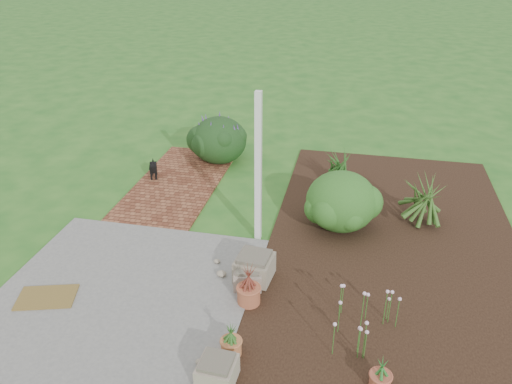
% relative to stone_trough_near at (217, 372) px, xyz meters
% --- Properties ---
extents(ground, '(80.00, 80.00, 0.00)m').
position_rel_stone_trough_near_xyz_m(ground, '(-0.48, 2.96, -0.18)').
color(ground, '#215D1D').
rests_on(ground, ground).
extents(concrete_patio, '(3.50, 3.50, 0.04)m').
position_rel_stone_trough_near_xyz_m(concrete_patio, '(-1.73, 1.21, -0.16)').
color(concrete_patio, slate).
rests_on(concrete_patio, ground).
extents(brick_path, '(1.60, 3.50, 0.04)m').
position_rel_stone_trough_near_xyz_m(brick_path, '(-2.18, 4.71, -0.16)').
color(brick_path, '#5D2E1D').
rests_on(brick_path, ground).
extents(garden_bed, '(4.00, 7.00, 0.03)m').
position_rel_stone_trough_near_xyz_m(garden_bed, '(2.02, 3.46, -0.16)').
color(garden_bed, black).
rests_on(garden_bed, ground).
extents(veranda_post, '(0.10, 0.10, 2.50)m').
position_rel_stone_trough_near_xyz_m(veranda_post, '(-0.18, 3.06, 1.07)').
color(veranda_post, white).
rests_on(veranda_post, ground).
extents(stone_trough_near, '(0.43, 0.43, 0.27)m').
position_rel_stone_trough_near_xyz_m(stone_trough_near, '(0.00, 0.00, 0.00)').
color(stone_trough_near, gray).
rests_on(stone_trough_near, concrete_patio).
extents(stone_trough_mid, '(0.45, 0.45, 0.26)m').
position_rel_stone_trough_near_xyz_m(stone_trough_mid, '(-0.05, 1.76, -0.01)').
color(stone_trough_mid, '#7A6A5C').
rests_on(stone_trough_mid, concrete_patio).
extents(stone_trough_far, '(0.56, 0.56, 0.34)m').
position_rel_stone_trough_near_xyz_m(stone_trough_far, '(0.00, 1.95, 0.03)').
color(stone_trough_far, gray).
rests_on(stone_trough_far, concrete_patio).
extents(coir_doormat, '(0.89, 0.70, 0.02)m').
position_rel_stone_trough_near_xyz_m(coir_doormat, '(-2.71, 0.89, -0.13)').
color(coir_doormat, brown).
rests_on(coir_doormat, concrete_patio).
extents(black_dog, '(0.25, 0.44, 0.40)m').
position_rel_stone_trough_near_xyz_m(black_dog, '(-2.73, 4.76, 0.10)').
color(black_dog, black).
rests_on(black_dog, brick_path).
extents(cream_ceramic_urn, '(0.30, 0.30, 0.37)m').
position_rel_stone_trough_near_xyz_m(cream_ceramic_urn, '(-1.88, 6.40, 0.05)').
color(cream_ceramic_urn, beige).
rests_on(cream_ceramic_urn, brick_path).
extents(evergreen_shrub, '(1.52, 1.52, 1.02)m').
position_rel_stone_trough_near_xyz_m(evergreen_shrub, '(1.12, 3.69, 0.36)').
color(evergreen_shrub, '#183F11').
rests_on(evergreen_shrub, garden_bed).
extents(agapanthus_clump_back, '(1.13, 1.13, 1.01)m').
position_rel_stone_trough_near_xyz_m(agapanthus_clump_back, '(2.47, 4.13, 0.36)').
color(agapanthus_clump_back, '#1A4214').
rests_on(agapanthus_clump_back, garden_bed).
extents(agapanthus_clump_front, '(1.13, 1.13, 0.78)m').
position_rel_stone_trough_near_xyz_m(agapanthus_clump_front, '(0.96, 5.35, 0.25)').
color(agapanthus_clump_front, '#0B3B0F').
rests_on(agapanthus_clump_front, garden_bed).
extents(pink_flower_patch, '(1.04, 1.04, 0.55)m').
position_rel_stone_trough_near_xyz_m(pink_flower_patch, '(1.60, 1.08, 0.13)').
color(pink_flower_patch, '#113D0F').
rests_on(pink_flower_patch, garden_bed).
extents(terracotta_pot_bronze, '(0.41, 0.41, 0.25)m').
position_rel_stone_trough_near_xyz_m(terracotta_pot_bronze, '(0.04, 1.40, -0.02)').
color(terracotta_pot_bronze, '#9F5336').
rests_on(terracotta_pot_bronze, garden_bed).
extents(terracotta_pot_small_left, '(0.27, 0.27, 0.20)m').
position_rel_stone_trough_near_xyz_m(terracotta_pot_small_left, '(1.78, 0.30, -0.05)').
color(terracotta_pot_small_left, '#9D4C35').
rests_on(terracotta_pot_small_left, garden_bed).
extents(terracotta_pot_small_right, '(0.32, 0.32, 0.21)m').
position_rel_stone_trough_near_xyz_m(terracotta_pot_small_right, '(0.04, 0.44, -0.04)').
color(terracotta_pot_small_right, '#B3693C').
rests_on(terracotta_pot_small_right, garden_bed).
extents(purple_flowering_bush, '(1.37, 1.37, 1.03)m').
position_rel_stone_trough_near_xyz_m(purple_flowering_bush, '(-1.68, 6.00, 0.34)').
color(purple_flowering_bush, black).
rests_on(purple_flowering_bush, ground).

